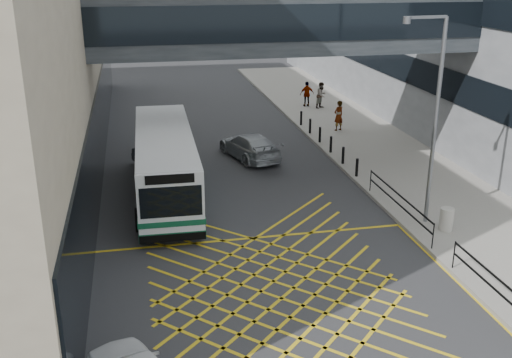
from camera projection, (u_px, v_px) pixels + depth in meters
ground at (281, 298)px, 18.90m from camera, size 120.00×120.00×0.00m
skybridge at (284, 19)px, 27.96m from camera, size 20.00×4.10×3.00m
pavement at (371, 146)px, 34.39m from camera, size 6.00×54.00×0.16m
box_junction at (281, 298)px, 18.90m from camera, size 12.00×9.00×0.01m
bus at (165, 162)px, 26.63m from camera, size 2.88×10.84×3.02m
car_dark at (160, 159)px, 30.03m from camera, size 3.21×4.96×1.45m
car_silver at (249, 145)px, 32.20m from camera, size 3.15×5.04×1.46m
street_lamp at (433, 110)px, 22.54m from camera, size 1.84×0.39×8.06m
litter_bin at (447, 219)px, 23.22m from camera, size 0.52×0.52×0.91m
kerb_railings at (437, 233)px, 21.41m from camera, size 0.05×12.54×1.00m
bollards at (325, 139)px, 33.69m from camera, size 0.14×10.14×0.90m
pedestrian_a at (339, 116)px, 36.90m from camera, size 0.89×0.78×1.86m
pedestrian_b at (322, 95)px, 42.63m from camera, size 1.03×0.96×1.84m
pedestrian_c at (307, 94)px, 43.14m from camera, size 1.07×0.54×1.78m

